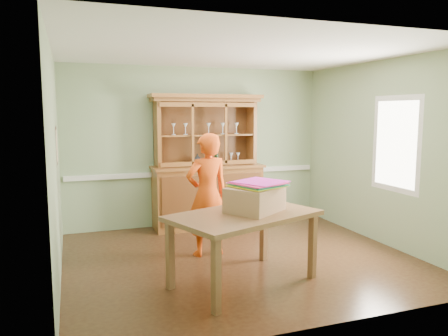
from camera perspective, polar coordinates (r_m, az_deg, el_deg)
name	(u,v)px	position (r m, az deg, el deg)	size (l,w,h in m)	color
floor	(240,258)	(5.98, 2.06, -11.67)	(4.50, 4.50, 0.00)	#452B16
ceiling	(241,52)	(5.70, 2.18, 14.92)	(4.50, 4.50, 0.00)	white
wall_back	(197,147)	(7.57, -3.50, 2.81)	(4.50, 4.50, 0.00)	#8AA179
wall_left	(55,165)	(5.29, -21.17, 0.35)	(4.00, 4.00, 0.00)	#8AA179
wall_right	(382,153)	(6.84, 19.92, 1.89)	(4.00, 4.00, 0.00)	#8AA179
wall_front	(325,181)	(3.91, 13.02, -1.65)	(4.50, 4.50, 0.00)	#8AA179
chair_rail	(198,172)	(7.60, -3.42, -0.59)	(4.41, 0.05, 0.08)	silver
framed_map	(57,146)	(5.57, -20.97, 2.76)	(0.03, 0.60, 0.46)	#312013
window_panel	(395,144)	(6.59, 21.49, 2.94)	(0.03, 0.96, 1.36)	silver
china_hutch	(207,181)	(7.42, -2.23, -1.67)	(1.90, 0.63, 2.24)	brown
dining_table	(244,222)	(4.96, 2.59, -7.00)	(1.87, 1.49, 0.82)	brown
cardboard_box	(255,199)	(5.00, 4.04, -4.08)	(0.61, 0.49, 0.28)	#9D6F51
kite_stack	(258,184)	(4.98, 4.50, -2.11)	(0.67, 0.67, 0.06)	gold
person	(207,195)	(5.91, -2.20, -3.52)	(0.61, 0.40, 1.67)	#DF470E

